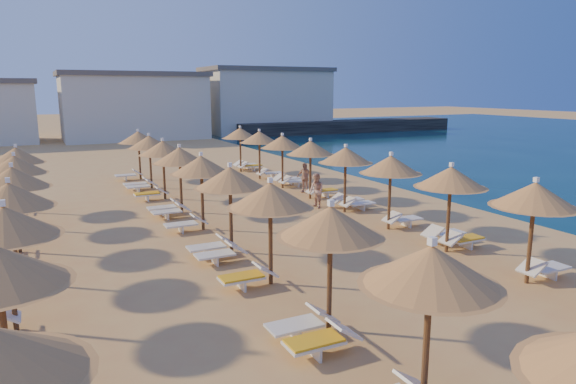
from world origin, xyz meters
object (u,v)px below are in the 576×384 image
parasol_row_east (391,166)px  parasol_row_west (230,179)px  jetty (347,126)px  beachgoer_b (316,191)px  beachgoer_c (305,178)px

parasol_row_east → parasol_row_west: size_ratio=1.00×
jetty → parasol_row_west: size_ratio=0.86×
parasol_row_east → beachgoer_b: (-0.74, 4.54, -1.73)m
beachgoer_b → parasol_row_west: bearing=-55.0°
jetty → beachgoer_b: size_ratio=18.41×
jetty → parasol_row_east: (-23.99, -40.11, 1.80)m
parasol_row_east → parasol_row_west: (-6.64, 0.00, 0.00)m
beachgoer_b → beachgoer_c: (1.25, 3.48, -0.01)m
beachgoer_b → beachgoer_c: 3.70m
parasol_row_west → beachgoer_c: bearing=48.3°
jetty → parasol_row_east: 46.78m
parasol_row_west → beachgoer_b: size_ratio=21.33×
parasol_row_east → parasol_row_west: 6.64m
parasol_row_west → beachgoer_c: size_ratio=21.65×
jetty → parasol_row_east: bearing=-120.1°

